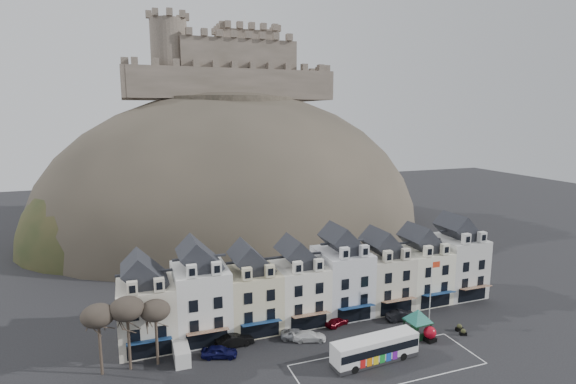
% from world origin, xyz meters
% --- Properties ---
extents(ground, '(300.00, 300.00, 0.00)m').
position_xyz_m(ground, '(0.00, 0.00, 0.00)').
color(ground, black).
rests_on(ground, ground).
extents(coach_bay_markings, '(22.00, 7.50, 0.01)m').
position_xyz_m(coach_bay_markings, '(2.00, 1.25, 0.00)').
color(coach_bay_markings, silver).
rests_on(coach_bay_markings, ground).
extents(townhouse_terrace, '(54.40, 9.35, 11.80)m').
position_xyz_m(townhouse_terrace, '(0.15, 15.97, 5.30)').
color(townhouse_terrace, beige).
rests_on(townhouse_terrace, ground).
extents(castle_hill, '(100.00, 76.00, 68.00)m').
position_xyz_m(castle_hill, '(1.25, 68.95, 0.11)').
color(castle_hill, '#37332A').
rests_on(castle_hill, ground).
extents(castle, '(50.20, 22.20, 22.00)m').
position_xyz_m(castle, '(0.51, 75.93, 40.19)').
color(castle, brown).
rests_on(castle, ground).
extents(tree_left_far, '(3.61, 3.61, 8.24)m').
position_xyz_m(tree_left_far, '(-29.00, 10.50, 6.90)').
color(tree_left_far, '#352A22').
rests_on(tree_left_far, ground).
extents(tree_left_mid, '(3.78, 3.78, 8.64)m').
position_xyz_m(tree_left_mid, '(-26.00, 10.50, 7.24)').
color(tree_left_mid, '#352A22').
rests_on(tree_left_mid, ground).
extents(tree_left_near, '(3.43, 3.43, 7.84)m').
position_xyz_m(tree_left_near, '(-23.00, 10.50, 6.55)').
color(tree_left_near, '#352A22').
rests_on(tree_left_near, ground).
extents(bus, '(10.95, 3.28, 3.05)m').
position_xyz_m(bus, '(0.93, 2.37, 1.69)').
color(bus, '#262628').
rests_on(bus, ground).
extents(bus_shelter, '(5.85, 5.85, 3.72)m').
position_xyz_m(bus_shelter, '(9.27, 5.73, 2.89)').
color(bus_shelter, black).
rests_on(bus_shelter, ground).
extents(red_buoy, '(1.59, 1.59, 1.97)m').
position_xyz_m(red_buoy, '(10.00, 4.12, 1.01)').
color(red_buoy, black).
rests_on(red_buoy, ground).
extents(flagpole, '(1.33, 0.14, 9.20)m').
position_xyz_m(flagpole, '(13.01, 8.07, 5.25)').
color(flagpole, silver).
rests_on(flagpole, ground).
extents(white_van, '(1.80, 4.07, 1.85)m').
position_xyz_m(white_van, '(-20.32, 10.28, 0.93)').
color(white_van, silver).
rests_on(white_van, ground).
extents(planter_west, '(0.99, 0.75, 0.89)m').
position_xyz_m(planter_west, '(15.12, 3.88, 0.43)').
color(planter_west, black).
rests_on(planter_west, ground).
extents(planter_east, '(0.99, 0.67, 0.96)m').
position_xyz_m(planter_east, '(15.50, 5.05, 0.46)').
color(planter_east, black).
rests_on(planter_east, ground).
extents(car_navy, '(4.57, 2.95, 1.45)m').
position_xyz_m(car_navy, '(-16.00, 9.50, 0.72)').
color(car_navy, '#0B0B37').
rests_on(car_navy, ground).
extents(car_black, '(4.92, 2.09, 1.58)m').
position_xyz_m(car_black, '(-13.69, 11.43, 0.79)').
color(car_black, black).
rests_on(car_black, ground).
extents(car_silver, '(4.79, 3.62, 1.22)m').
position_xyz_m(car_silver, '(-5.60, 10.39, 0.61)').
color(car_silver, '#9EA0A5').
rests_on(car_silver, ground).
extents(car_white, '(4.65, 2.95, 1.26)m').
position_xyz_m(car_white, '(-4.40, 9.50, 0.63)').
color(car_white, white).
rests_on(car_white, ground).
extents(car_maroon, '(3.93, 2.66, 1.24)m').
position_xyz_m(car_maroon, '(0.80, 12.00, 0.62)').
color(car_maroon, '#52040E').
rests_on(car_maroon, ground).
extents(car_charcoal, '(4.44, 1.84, 1.43)m').
position_xyz_m(car_charcoal, '(10.00, 10.38, 0.71)').
color(car_charcoal, black).
rests_on(car_charcoal, ground).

